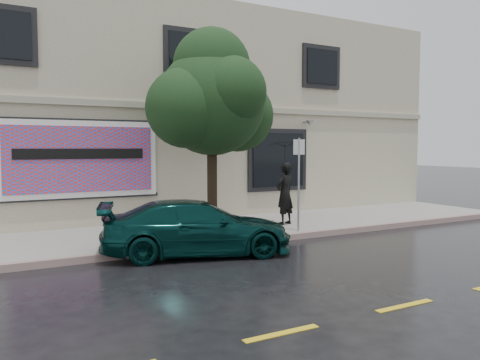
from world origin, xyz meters
name	(u,v)px	position (x,y,z in m)	size (l,w,h in m)	color
ground	(278,258)	(0.00, 0.00, 0.00)	(90.00, 90.00, 0.00)	black
sidewalk	(214,231)	(0.00, 3.25, 0.07)	(20.00, 3.50, 0.15)	#9D9994
curb	(244,242)	(0.00, 1.50, 0.07)	(20.00, 0.18, 0.16)	slate
road_marking	(405,306)	(0.00, -3.50, 0.01)	(19.00, 0.12, 0.01)	gold
building	(149,118)	(0.00, 9.00, 3.50)	(20.00, 8.12, 7.00)	beige
billboard	(81,159)	(-3.20, 4.92, 2.05)	(4.30, 0.16, 2.20)	white
car	(197,227)	(-1.41, 1.08, 0.61)	(1.84, 4.17, 1.21)	#062927
pedestrian	(285,193)	(2.08, 2.83, 1.05)	(0.65, 0.43, 1.79)	black
umbrella	(285,149)	(2.08, 2.83, 2.32)	(1.03, 1.03, 0.76)	black
street_tree	(212,103)	(-0.27, 2.75, 3.53)	(2.77, 2.77, 4.79)	black
sign_pole	(299,175)	(1.78, 1.74, 1.64)	(0.29, 0.12, 2.47)	#92969A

